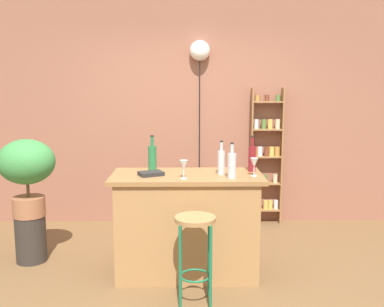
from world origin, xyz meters
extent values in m
plane|color=brown|center=(0.00, 0.00, 0.00)|extent=(12.00, 12.00, 0.00)
cube|color=#8C5642|center=(0.00, 1.95, 1.40)|extent=(6.40, 0.10, 2.80)
cube|color=#9E7042|center=(0.00, 0.30, 0.46)|extent=(1.27, 0.60, 0.91)
cube|color=olive|center=(0.00, 0.30, 0.93)|extent=(1.38, 0.65, 0.04)
cylinder|color=#196642|center=(-0.06, -0.39, 0.35)|extent=(0.02, 0.02, 0.69)
cylinder|color=#196642|center=(0.18, -0.39, 0.35)|extent=(0.02, 0.02, 0.69)
cylinder|color=#196642|center=(-0.06, -0.16, 0.35)|extent=(0.02, 0.02, 0.69)
cylinder|color=#196642|center=(0.18, -0.16, 0.35)|extent=(0.02, 0.02, 0.69)
torus|color=#196642|center=(0.06, -0.28, 0.23)|extent=(0.26, 0.26, 0.02)
cylinder|color=#9E7042|center=(0.06, -0.28, 0.71)|extent=(0.33, 0.33, 0.03)
cube|color=olive|center=(0.81, 1.82, 0.86)|extent=(0.02, 0.13, 1.72)
cube|color=olive|center=(1.19, 1.82, 0.86)|extent=(0.02, 0.13, 1.72)
cube|color=olive|center=(1.00, 1.82, 0.17)|extent=(0.36, 0.13, 0.02)
cylinder|color=#4C7033|center=(0.87, 1.81, 0.24)|extent=(0.06, 0.06, 0.11)
cylinder|color=#994C23|center=(0.92, 1.82, 0.24)|extent=(0.06, 0.06, 0.11)
cylinder|color=gold|center=(1.01, 1.81, 0.24)|extent=(0.06, 0.06, 0.11)
cylinder|color=gold|center=(1.07, 1.82, 0.24)|extent=(0.06, 0.06, 0.11)
cylinder|color=silver|center=(1.14, 1.82, 0.24)|extent=(0.06, 0.06, 0.11)
cube|color=olive|center=(1.00, 1.82, 0.52)|extent=(0.36, 0.13, 0.02)
cylinder|color=#4C7033|center=(0.88, 1.81, 0.57)|extent=(0.06, 0.06, 0.10)
cylinder|color=#4C7033|center=(0.99, 1.81, 0.57)|extent=(0.06, 0.06, 0.10)
cylinder|color=beige|center=(1.13, 1.82, 0.57)|extent=(0.06, 0.06, 0.10)
cube|color=olive|center=(1.00, 1.82, 0.86)|extent=(0.36, 0.13, 0.02)
cylinder|color=#994C23|center=(0.86, 1.82, 0.93)|extent=(0.07, 0.07, 0.12)
cylinder|color=silver|center=(0.92, 1.82, 0.93)|extent=(0.07, 0.07, 0.12)
cylinder|color=brown|center=(1.01, 1.81, 0.93)|extent=(0.07, 0.07, 0.12)
cylinder|color=gold|center=(1.07, 1.81, 0.93)|extent=(0.07, 0.07, 0.12)
cylinder|color=#AD7A38|center=(1.14, 1.81, 0.93)|extent=(0.07, 0.07, 0.12)
cube|color=olive|center=(1.00, 1.82, 1.20)|extent=(0.36, 0.13, 0.02)
cylinder|color=silver|center=(0.87, 1.82, 1.27)|extent=(0.06, 0.06, 0.12)
cylinder|color=#4C7033|center=(0.96, 1.82, 1.27)|extent=(0.06, 0.06, 0.12)
cylinder|color=gold|center=(1.04, 1.82, 1.27)|extent=(0.06, 0.06, 0.12)
cylinder|color=beige|center=(1.13, 1.81, 1.27)|extent=(0.06, 0.06, 0.12)
cube|color=olive|center=(1.00, 1.82, 1.55)|extent=(0.36, 0.13, 0.02)
cylinder|color=#AD7A38|center=(0.87, 1.82, 1.59)|extent=(0.06, 0.06, 0.07)
cylinder|color=brown|center=(0.99, 1.82, 1.59)|extent=(0.06, 0.06, 0.07)
cylinder|color=#4C7033|center=(1.13, 1.81, 1.59)|extent=(0.06, 0.06, 0.07)
cylinder|color=#2D2823|center=(-1.57, 0.61, 0.24)|extent=(0.30, 0.30, 0.47)
cylinder|color=#935B3D|center=(-1.57, 0.61, 0.57)|extent=(0.31, 0.31, 0.19)
cylinder|color=brown|center=(-1.57, 0.61, 0.75)|extent=(0.03, 0.03, 0.16)
ellipsoid|color=#387F3D|center=(-1.57, 0.61, 1.02)|extent=(0.55, 0.50, 0.44)
cylinder|color=maroon|center=(0.61, 0.43, 1.07)|extent=(0.07, 0.07, 0.24)
cylinder|color=maroon|center=(0.61, 0.43, 1.24)|extent=(0.03, 0.03, 0.09)
cylinder|color=black|center=(0.61, 0.43, 1.29)|extent=(0.03, 0.03, 0.01)
cylinder|color=#B2B2B7|center=(0.31, 0.28, 1.06)|extent=(0.07, 0.07, 0.22)
cylinder|color=#B2B2B7|center=(0.31, 0.28, 1.21)|extent=(0.03, 0.03, 0.08)
cylinder|color=black|center=(0.31, 0.28, 1.26)|extent=(0.03, 0.03, 0.01)
cylinder|color=#B2B2B7|center=(0.39, 0.13, 1.06)|extent=(0.08, 0.08, 0.22)
cylinder|color=#B2B2B7|center=(0.39, 0.13, 1.22)|extent=(0.03, 0.03, 0.09)
cylinder|color=black|center=(0.39, 0.13, 1.26)|extent=(0.03, 0.03, 0.01)
cylinder|color=#236638|center=(-0.33, 0.52, 1.07)|extent=(0.08, 0.08, 0.23)
cylinder|color=#236638|center=(-0.33, 0.52, 1.23)|extent=(0.03, 0.03, 0.09)
cylinder|color=black|center=(-0.33, 0.52, 1.28)|extent=(0.03, 0.03, 0.01)
cylinder|color=silver|center=(0.60, 0.21, 0.96)|extent=(0.06, 0.06, 0.00)
cylinder|color=silver|center=(0.60, 0.21, 1.00)|extent=(0.01, 0.01, 0.07)
cone|color=silver|center=(0.60, 0.21, 1.08)|extent=(0.07, 0.07, 0.08)
cylinder|color=silver|center=(-0.03, 0.11, 0.96)|extent=(0.06, 0.06, 0.00)
cylinder|color=silver|center=(-0.03, 0.11, 1.00)|extent=(0.01, 0.01, 0.07)
cone|color=silver|center=(-0.03, 0.11, 1.08)|extent=(0.07, 0.07, 0.08)
cube|color=black|center=(-0.32, 0.25, 0.97)|extent=(0.25, 0.22, 0.03)
cylinder|color=black|center=(0.16, 1.84, 1.08)|extent=(0.01, 0.01, 2.17)
sphere|color=white|center=(0.16, 1.84, 2.17)|extent=(0.25, 0.25, 0.25)
camera|label=1|loc=(-0.01, -3.66, 1.78)|focal=41.42mm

